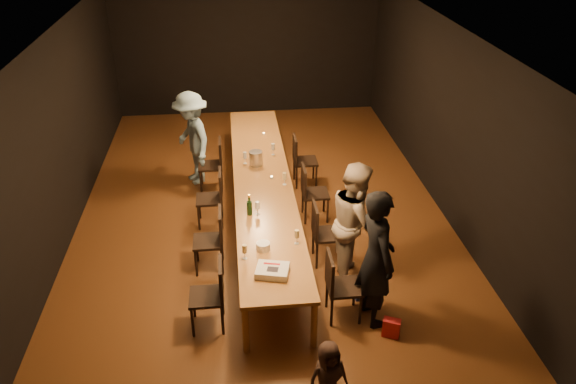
{
  "coord_description": "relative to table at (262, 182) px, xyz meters",
  "views": [
    {
      "loc": [
        -0.44,
        -7.81,
        4.87
      ],
      "look_at": [
        0.31,
        -0.88,
        1.0
      ],
      "focal_mm": 35.0,
      "sensor_mm": 36.0,
      "label": 1
    }
  ],
  "objects": [
    {
      "name": "chair_right_1",
      "position": [
        0.85,
        -1.2,
        -0.24
      ],
      "size": [
        0.42,
        0.42,
        0.93
      ],
      "primitive_type": null,
      "rotation": [
        0.0,
        0.0,
        -1.57
      ],
      "color": "black",
      "rests_on": "ground"
    },
    {
      "name": "tealight_mid",
      "position": [
        0.15,
        0.04,
        0.06
      ],
      "size": [
        0.05,
        0.05,
        0.03
      ],
      "primitive_type": "cylinder",
      "color": "#B2B7B2",
      "rests_on": "table"
    },
    {
      "name": "plate_stack",
      "position": [
        -0.12,
        -1.91,
        0.1
      ],
      "size": [
        0.18,
        0.18,
        0.1
      ],
      "primitive_type": "cylinder",
      "rotation": [
        0.0,
        0.0,
        0.02
      ],
      "color": "white",
      "rests_on": "table"
    },
    {
      "name": "woman_birthday",
      "position": [
        1.21,
        -2.46,
        0.21
      ],
      "size": [
        0.56,
        0.74,
        1.83
      ],
      "primitive_type": "imported",
      "rotation": [
        0.0,
        0.0,
        1.77
      ],
      "color": "black",
      "rests_on": "ground"
    },
    {
      "name": "table",
      "position": [
        0.0,
        0.0,
        0.0
      ],
      "size": [
        0.9,
        6.0,
        0.75
      ],
      "color": "olive",
      "rests_on": "ground"
    },
    {
      "name": "wineglass_3",
      "position": [
        0.33,
        -0.2,
        0.15
      ],
      "size": [
        0.06,
        0.06,
        0.21
      ],
      "primitive_type": null,
      "color": "beige",
      "rests_on": "table"
    },
    {
      "name": "chair_right_0",
      "position": [
        0.85,
        -2.4,
        -0.24
      ],
      "size": [
        0.42,
        0.42,
        0.93
      ],
      "primitive_type": null,
      "rotation": [
        0.0,
        0.0,
        -1.57
      ],
      "color": "black",
      "rests_on": "ground"
    },
    {
      "name": "wineglass_0",
      "position": [
        -0.36,
        -2.08,
        0.15
      ],
      "size": [
        0.06,
        0.06,
        0.21
      ],
      "primitive_type": null,
      "color": "beige",
      "rests_on": "table"
    },
    {
      "name": "ground",
      "position": [
        0.0,
        0.0,
        -0.7
      ],
      "size": [
        10.0,
        10.0,
        0.0
      ],
      "primitive_type": "plane",
      "color": "#432310",
      "rests_on": "ground"
    },
    {
      "name": "chair_right_3",
      "position": [
        0.85,
        1.2,
        -0.24
      ],
      "size": [
        0.42,
        0.42,
        0.93
      ],
      "primitive_type": null,
      "rotation": [
        0.0,
        0.0,
        -1.57
      ],
      "color": "black",
      "rests_on": "ground"
    },
    {
      "name": "gift_bag_red",
      "position": [
        1.36,
        -2.83,
        -0.58
      ],
      "size": [
        0.24,
        0.19,
        0.25
      ],
      "primitive_type": "cube",
      "rotation": [
        0.0,
        0.0,
        -0.43
      ],
      "color": "red",
      "rests_on": "ground"
    },
    {
      "name": "chair_left_0",
      "position": [
        -0.85,
        -2.4,
        -0.24
      ],
      "size": [
        0.42,
        0.42,
        0.93
      ],
      "primitive_type": null,
      "rotation": [
        0.0,
        0.0,
        1.57
      ],
      "color": "black",
      "rests_on": "ground"
    },
    {
      "name": "woman_tan",
      "position": [
        1.15,
        -1.58,
        0.17
      ],
      "size": [
        0.73,
        0.9,
        1.74
      ],
      "primitive_type": "imported",
      "rotation": [
        0.0,
        0.0,
        1.49
      ],
      "color": "tan",
      "rests_on": "ground"
    },
    {
      "name": "wineglass_2",
      "position": [
        -0.14,
        -1.04,
        0.15
      ],
      "size": [
        0.06,
        0.06,
        0.21
      ],
      "primitive_type": null,
      "color": "silver",
      "rests_on": "table"
    },
    {
      "name": "tealight_near",
      "position": [
        0.15,
        -2.38,
        0.06
      ],
      "size": [
        0.05,
        0.05,
        0.03
      ],
      "primitive_type": "cylinder",
      "color": "#B2B7B2",
      "rests_on": "table"
    },
    {
      "name": "ice_bucket",
      "position": [
        -0.07,
        0.54,
        0.17
      ],
      "size": [
        0.28,
        0.28,
        0.24
      ],
      "primitive_type": "cylinder",
      "rotation": [
        0.0,
        0.0,
        -0.34
      ],
      "color": "#AAAAAF",
      "rests_on": "table"
    },
    {
      "name": "gift_bag_blue",
      "position": [
        1.19,
        -2.09,
        -0.56
      ],
      "size": [
        0.23,
        0.15,
        0.28
      ],
      "primitive_type": "cube",
      "rotation": [
        0.0,
        0.0,
        -0.01
      ],
      "color": "#243F9D",
      "rests_on": "ground"
    },
    {
      "name": "tealight_far",
      "position": [
        0.15,
        1.8,
        0.06
      ],
      "size": [
        0.05,
        0.05,
        0.03
      ],
      "primitive_type": "cylinder",
      "color": "#B2B7B2",
      "rests_on": "table"
    },
    {
      "name": "wineglass_4",
      "position": [
        -0.25,
        0.61,
        0.15
      ],
      "size": [
        0.06,
        0.06,
        0.21
      ],
      "primitive_type": null,
      "color": "silver",
      "rests_on": "table"
    },
    {
      "name": "chair_right_2",
      "position": [
        0.85,
        0.0,
        -0.24
      ],
      "size": [
        0.42,
        0.42,
        0.93
      ],
      "primitive_type": null,
      "rotation": [
        0.0,
        0.0,
        -1.57
      ],
      "color": "black",
      "rests_on": "ground"
    },
    {
      "name": "man_blue",
      "position": [
        -1.15,
        1.53,
        0.15
      ],
      "size": [
        1.02,
        1.26,
        1.7
      ],
      "primitive_type": "imported",
      "rotation": [
        0.0,
        0.0,
        -1.16
      ],
      "color": "#7CA5C1",
      "rests_on": "ground"
    },
    {
      "name": "champagne_bottle",
      "position": [
        -0.25,
        -1.03,
        0.21
      ],
      "size": [
        0.07,
        0.07,
        0.32
      ],
      "primitive_type": null,
      "rotation": [
        0.0,
        0.0,
        0.01
      ],
      "color": "black",
      "rests_on": "table"
    },
    {
      "name": "wineglass_1",
      "position": [
        0.32,
        -1.82,
        0.15
      ],
      "size": [
        0.06,
        0.06,
        0.21
      ],
      "primitive_type": null,
      "color": "beige",
      "rests_on": "table"
    },
    {
      "name": "wineglass_5",
      "position": [
        0.25,
        0.9,
        0.15
      ],
      "size": [
        0.06,
        0.06,
        0.21
      ],
      "primitive_type": null,
      "color": "silver",
      "rests_on": "table"
    },
    {
      "name": "child",
      "position": [
        0.4,
        -3.81,
        -0.25
      ],
      "size": [
        0.5,
        0.39,
        0.9
      ],
      "primitive_type": "imported",
      "rotation": [
        0.0,
        0.0,
        0.26
      ],
      "color": "#392620",
      "rests_on": "ground"
    },
    {
      "name": "birthday_cake",
      "position": [
        -0.04,
        -2.42,
        0.09
      ],
      "size": [
        0.45,
        0.39,
        0.09
      ],
      "rotation": [
        0.0,
        0.0,
        -0.24
      ],
      "color": "white",
      "rests_on": "table"
    },
    {
      "name": "chair_left_3",
      "position": [
        -0.85,
        1.2,
        -0.24
      ],
      "size": [
        0.42,
        0.42,
        0.93
      ],
      "primitive_type": null,
      "rotation": [
        0.0,
        0.0,
        1.57
      ],
      "color": "black",
      "rests_on": "ground"
    },
    {
      "name": "room_shell",
      "position": [
        0.0,
        0.0,
        1.38
      ],
      "size": [
        6.04,
        10.04,
        3.02
      ],
      "color": "black",
      "rests_on": "ground"
    },
    {
      "name": "chair_left_1",
      "position": [
        -0.85,
        -1.2,
        -0.24
      ],
      "size": [
        0.42,
        0.42,
        0.93
      ],
      "primitive_type": null,
      "rotation": [
        0.0,
        0.0,
        1.57
      ],
      "color": "black",
      "rests_on": "ground"
    },
    {
      "name": "chair_left_2",
      "position": [
        -0.85,
        0.0,
        -0.24
      ],
      "size": [
        0.42,
        0.42,
        0.93
      ],
      "primitive_type": null,
      "rotation": [
        0.0,
        0.0,
        1.57
      ],
      "color": "black",
      "rests_on": "ground"
    }
  ]
}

